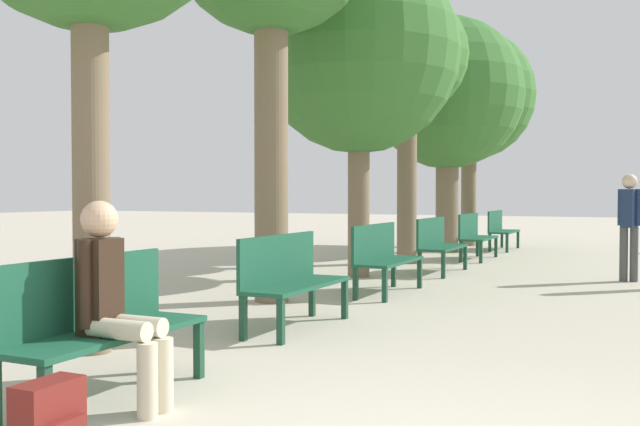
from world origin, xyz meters
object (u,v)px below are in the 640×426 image
object	(u,v)px
tree_row_2	(359,54)
backpack	(49,424)
bench_row_5	(500,228)
bench_row_2	(383,254)
tree_row_3	(407,59)
tree_row_4	(448,95)
bench_row_1	(289,275)
bench_row_0	(97,318)
bench_row_3	(438,242)
person_seated	(115,298)
bench_row_4	(474,233)
tree_row_5	(469,96)
pedestrian_mid	(629,220)

from	to	relation	value
tree_row_2	backpack	distance (m)	8.96
bench_row_5	tree_row_2	distance (m)	7.31
bench_row_2	tree_row_2	distance (m)	3.65
tree_row_3	tree_row_4	distance (m)	3.00
bench_row_2	bench_row_1	bearing A→B (deg)	-90.00
bench_row_0	tree_row_2	xyz separation A→B (m)	(-1.02, 7.14, 3.08)
bench_row_0	bench_row_3	distance (m)	8.21
tree_row_2	bench_row_3	bearing A→B (deg)	46.46
bench_row_1	bench_row_0	bearing A→B (deg)	-90.00
backpack	person_seated	bearing A→B (deg)	111.54
bench_row_4	tree_row_3	bearing A→B (deg)	-127.89
bench_row_3	tree_row_5	bearing A→B (deg)	98.86
bench_row_0	pedestrian_mid	bearing A→B (deg)	70.26
bench_row_5	bench_row_3	bearing A→B (deg)	-90.00
tree_row_5	backpack	world-z (taller)	tree_row_5
bench_row_3	tree_row_3	xyz separation A→B (m)	(-1.02, 1.43, 3.41)
backpack	pedestrian_mid	xyz separation A→B (m)	(2.40, 9.31, 0.74)
bench_row_1	bench_row_3	xyz separation A→B (m)	(0.00, 5.48, 0.00)
person_seated	bench_row_1	bearing A→B (deg)	94.88
tree_row_2	tree_row_3	bearing A→B (deg)	90.00
tree_row_4	pedestrian_mid	distance (m)	6.47
bench_row_0	bench_row_1	xyz separation A→B (m)	(0.00, 2.74, 0.00)
bench_row_3	person_seated	bearing A→B (deg)	-88.33
bench_row_0	tree_row_4	world-z (taller)	tree_row_4
tree_row_5	pedestrian_mid	world-z (taller)	tree_row_5
bench_row_3	tree_row_2	world-z (taller)	tree_row_2
bench_row_0	tree_row_5	bearing A→B (deg)	93.96
tree_row_2	tree_row_4	world-z (taller)	tree_row_4
bench_row_4	pedestrian_mid	world-z (taller)	pedestrian_mid
bench_row_0	bench_row_1	world-z (taller)	same
backpack	bench_row_3	bearing A→B (deg)	93.67
bench_row_1	bench_row_4	size ratio (longest dim) A/B	1.00
bench_row_3	pedestrian_mid	xyz separation A→B (m)	(2.99, 0.11, 0.41)
backpack	bench_row_1	bearing A→B (deg)	99.01
tree_row_5	backpack	size ratio (longest dim) A/B	13.14
bench_row_0	tree_row_3	size ratio (longest dim) A/B	0.30
bench_row_4	bench_row_0	bearing A→B (deg)	-90.00
backpack	tree_row_5	bearing A→B (deg)	95.84
tree_row_4	bench_row_4	bearing A→B (deg)	-58.65
tree_row_2	person_seated	distance (m)	7.91
bench_row_4	tree_row_3	xyz separation A→B (m)	(-1.02, -1.31, 3.41)
bench_row_0	backpack	distance (m)	1.20
pedestrian_mid	backpack	bearing A→B (deg)	-104.44
bench_row_1	tree_row_5	distance (m)	12.52
bench_row_0	backpack	xyz separation A→B (m)	(0.59, -0.99, -0.33)
bench_row_0	tree_row_2	size ratio (longest dim) A/B	0.29
bench_row_2	tree_row_5	bearing A→B (deg)	96.27
tree_row_5	tree_row_4	bearing A→B (deg)	-90.00
bench_row_0	tree_row_5	size ratio (longest dim) A/B	0.28
tree_row_2	tree_row_4	xyz separation A→B (m)	(0.00, 5.49, 0.02)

